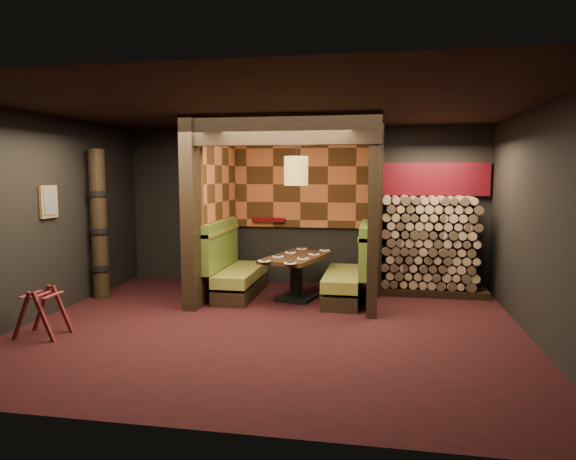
# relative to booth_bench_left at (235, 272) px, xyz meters

# --- Properties ---
(floor) EXTENTS (6.50, 5.50, 0.02)m
(floor) POSITION_rel_booth_bench_left_xyz_m (0.96, -1.65, -0.41)
(floor) COLOR black
(floor) RESTS_ON ground
(ceiling) EXTENTS (6.50, 5.50, 0.02)m
(ceiling) POSITION_rel_booth_bench_left_xyz_m (0.96, -1.65, 2.46)
(ceiling) COLOR black
(ceiling) RESTS_ON ground
(wall_back) EXTENTS (6.50, 0.02, 2.85)m
(wall_back) POSITION_rel_booth_bench_left_xyz_m (0.96, 1.11, 1.02)
(wall_back) COLOR black
(wall_back) RESTS_ON ground
(wall_front) EXTENTS (6.50, 0.02, 2.85)m
(wall_front) POSITION_rel_booth_bench_left_xyz_m (0.96, -4.41, 1.02)
(wall_front) COLOR black
(wall_front) RESTS_ON ground
(wall_left) EXTENTS (0.02, 5.50, 2.85)m
(wall_left) POSITION_rel_booth_bench_left_xyz_m (-2.30, -1.65, 1.02)
(wall_left) COLOR black
(wall_left) RESTS_ON ground
(wall_right) EXTENTS (0.02, 5.50, 2.85)m
(wall_right) POSITION_rel_booth_bench_left_xyz_m (4.22, -1.65, 1.02)
(wall_right) COLOR black
(wall_right) RESTS_ON ground
(partition_left) EXTENTS (0.20, 2.20, 2.85)m
(partition_left) POSITION_rel_booth_bench_left_xyz_m (-0.39, -0.00, 1.02)
(partition_left) COLOR black
(partition_left) RESTS_ON floor
(partition_right) EXTENTS (0.15, 2.10, 2.85)m
(partition_right) POSITION_rel_booth_bench_left_xyz_m (2.26, 0.05, 1.02)
(partition_right) COLOR black
(partition_right) RESTS_ON floor
(header_beam) EXTENTS (2.85, 0.18, 0.44)m
(header_beam) POSITION_rel_booth_bench_left_xyz_m (0.94, -0.95, 2.23)
(header_beam) COLOR black
(header_beam) RESTS_ON partition_left
(tapa_back_panel) EXTENTS (2.40, 0.06, 1.55)m
(tapa_back_panel) POSITION_rel_booth_bench_left_xyz_m (0.94, 1.06, 1.42)
(tapa_back_panel) COLOR #AA5329
(tapa_back_panel) RESTS_ON wall_back
(tapa_side_panel) EXTENTS (0.04, 1.85, 1.45)m
(tapa_side_panel) POSITION_rel_booth_bench_left_xyz_m (-0.27, 0.17, 1.45)
(tapa_side_panel) COLOR #AA5329
(tapa_side_panel) RESTS_ON partition_left
(lacquer_shelf) EXTENTS (0.60, 0.12, 0.07)m
(lacquer_shelf) POSITION_rel_booth_bench_left_xyz_m (0.36, 1.00, 0.78)
(lacquer_shelf) COLOR #58060B
(lacquer_shelf) RESTS_ON wall_back
(booth_bench_left) EXTENTS (0.68, 1.60, 1.14)m
(booth_bench_left) POSITION_rel_booth_bench_left_xyz_m (0.00, 0.00, 0.00)
(booth_bench_left) COLOR black
(booth_bench_left) RESTS_ON floor
(booth_bench_right) EXTENTS (0.68, 1.60, 1.14)m
(booth_bench_right) POSITION_rel_booth_bench_left_xyz_m (1.89, 0.00, 0.00)
(booth_bench_right) COLOR black
(booth_bench_right) RESTS_ON floor
(dining_table) EXTENTS (1.06, 1.49, 0.71)m
(dining_table) POSITION_rel_booth_bench_left_xyz_m (1.05, -0.10, 0.08)
(dining_table) COLOR black
(dining_table) RESTS_ON floor
(place_settings) EXTENTS (0.95, 1.63, 0.03)m
(place_settings) POSITION_rel_booth_bench_left_xyz_m (1.05, -0.10, 0.32)
(place_settings) COLOR white
(place_settings) RESTS_ON dining_table
(pendant_lamp) EXTENTS (0.37, 0.37, 1.02)m
(pendant_lamp) POSITION_rel_booth_bench_left_xyz_m (1.05, -0.15, 1.66)
(pendant_lamp) COLOR olive
(pendant_lamp) RESTS_ON ceiling
(framed_picture) EXTENTS (0.05, 0.36, 0.46)m
(framed_picture) POSITION_rel_booth_bench_left_xyz_m (-2.25, -1.55, 1.22)
(framed_picture) COLOR olive
(framed_picture) RESTS_ON wall_left
(luggage_rack) EXTENTS (0.60, 0.43, 0.65)m
(luggage_rack) POSITION_rel_booth_bench_left_xyz_m (-1.76, -2.49, -0.08)
(luggage_rack) COLOR #4C1414
(luggage_rack) RESTS_ON floor
(totem_column) EXTENTS (0.31, 0.31, 2.40)m
(totem_column) POSITION_rel_booth_bench_left_xyz_m (-2.09, -0.55, 0.79)
(totem_column) COLOR black
(totem_column) RESTS_ON floor
(firewood_stack) EXTENTS (1.73, 0.70, 1.64)m
(firewood_stack) POSITION_rel_booth_bench_left_xyz_m (3.25, 0.70, 0.42)
(firewood_stack) COLOR black
(firewood_stack) RESTS_ON floor
(mosaic_header) EXTENTS (1.83, 0.10, 0.56)m
(mosaic_header) POSITION_rel_booth_bench_left_xyz_m (3.25, 1.03, 1.52)
(mosaic_header) COLOR maroon
(mosaic_header) RESTS_ON wall_back
(bay_front_post) EXTENTS (0.08, 0.08, 2.85)m
(bay_front_post) POSITION_rel_booth_bench_left_xyz_m (2.35, 0.31, 1.02)
(bay_front_post) COLOR black
(bay_front_post) RESTS_ON floor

